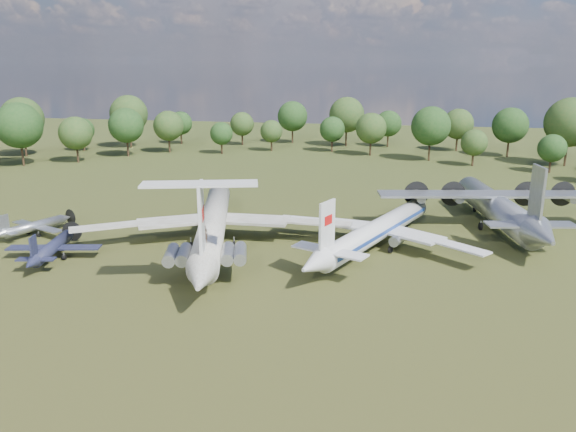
% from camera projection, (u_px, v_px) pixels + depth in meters
% --- Properties ---
extents(ground, '(300.00, 300.00, 0.00)m').
position_uv_depth(ground, '(237.00, 243.00, 76.07)').
color(ground, '#254416').
rests_on(ground, ground).
extents(il62_airliner, '(48.12, 56.09, 4.74)m').
position_uv_depth(il62_airliner, '(213.00, 228.00, 74.51)').
color(il62_airliner, silver).
rests_on(il62_airliner, ground).
extents(tu104_jet, '(41.99, 47.15, 3.89)m').
position_uv_depth(tu104_jet, '(377.00, 234.00, 73.35)').
color(tu104_jet, silver).
rests_on(tu104_jet, ground).
extents(an12_transport, '(40.53, 43.77, 5.03)m').
position_uv_depth(an12_transport, '(496.00, 211.00, 82.13)').
color(an12_transport, '#A4A6AC').
rests_on(an12_transport, ground).
extents(small_prop_west, '(14.30, 17.55, 2.29)m').
position_uv_depth(small_prop_west, '(53.00, 250.00, 69.50)').
color(small_prop_west, black).
rests_on(small_prop_west, ground).
extents(small_prop_northwest, '(14.25, 16.18, 1.97)m').
position_uv_depth(small_prop_northwest, '(35.00, 228.00, 79.20)').
color(small_prop_northwest, '#93969A').
rests_on(small_prop_northwest, ground).
extents(person_on_il62, '(0.79, 0.59, 1.96)m').
position_uv_depth(person_on_il62, '(205.00, 234.00, 60.87)').
color(person_on_il62, brown).
rests_on(person_on_il62, il62_airliner).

